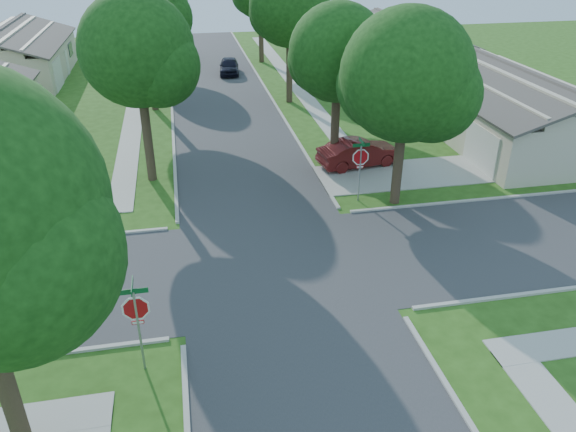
# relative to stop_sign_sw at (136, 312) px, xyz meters

# --- Properties ---
(ground) EXTENTS (100.00, 100.00, 0.00)m
(ground) POSITION_rel_stop_sign_sw_xyz_m (4.70, 4.70, -2.03)
(ground) COLOR #2A4E15
(ground) RESTS_ON ground
(road_ns) EXTENTS (7.00, 100.00, 0.02)m
(road_ns) POSITION_rel_stop_sign_sw_xyz_m (4.70, 4.70, -2.03)
(road_ns) COLOR #333335
(road_ns) RESTS_ON ground
(sidewalk_ne) EXTENTS (1.20, 40.00, 0.04)m
(sidewalk_ne) POSITION_rel_stop_sign_sw_xyz_m (10.80, 30.70, -2.01)
(sidewalk_ne) COLOR #9E9B91
(sidewalk_ne) RESTS_ON ground
(sidewalk_nw) EXTENTS (1.20, 40.00, 0.04)m
(sidewalk_nw) POSITION_rel_stop_sign_sw_xyz_m (-1.40, 30.70, -2.01)
(sidewalk_nw) COLOR #9E9B91
(sidewalk_nw) RESTS_ON ground
(driveway) EXTENTS (8.80, 3.60, 0.05)m
(driveway) POSITION_rel_stop_sign_sw_xyz_m (12.60, 11.80, -2.01)
(driveway) COLOR #9E9B91
(driveway) RESTS_ON ground
(stop_sign_sw) EXTENTS (1.05, 0.80, 2.98)m
(stop_sign_sw) POSITION_rel_stop_sign_sw_xyz_m (0.00, 0.00, 0.00)
(stop_sign_sw) COLOR gray
(stop_sign_sw) RESTS_ON ground
(stop_sign_ne) EXTENTS (1.05, 0.80, 2.98)m
(stop_sign_ne) POSITION_rel_stop_sign_sw_xyz_m (9.40, 9.40, 0.00)
(stop_sign_ne) COLOR gray
(stop_sign_ne) RESTS_ON ground
(tree_e_near) EXTENTS (4.97, 4.80, 8.28)m
(tree_e_near) POSITION_rel_stop_sign_sw_xyz_m (9.45, 13.71, 3.61)
(tree_e_near) COLOR #38281C
(tree_e_near) RESTS_ON ground
(tree_e_mid) EXTENTS (5.59, 5.40, 9.21)m
(tree_e_mid) POSITION_rel_stop_sign_sw_xyz_m (9.46, 25.71, 4.22)
(tree_e_mid) COLOR #38281C
(tree_e_mid) RESTS_ON ground
(tree_w_near) EXTENTS (5.38, 5.20, 8.97)m
(tree_w_near) POSITION_rel_stop_sign_sw_xyz_m (0.06, 13.71, 4.08)
(tree_w_near) COLOR #38281C
(tree_w_near) RESTS_ON ground
(tree_w_mid) EXTENTS (5.80, 5.60, 9.56)m
(tree_w_mid) POSITION_rel_stop_sign_sw_xyz_m (0.06, 25.71, 4.46)
(tree_w_mid) COLOR #38281C
(tree_w_mid) RESTS_ON ground
(tree_w_far) EXTENTS (4.76, 4.60, 8.04)m
(tree_w_far) POSITION_rel_stop_sign_sw_xyz_m (0.05, 38.71, 3.48)
(tree_w_far) COLOR #38281C
(tree_w_far) RESTS_ON ground
(tree_ne_corner) EXTENTS (5.80, 5.60, 8.66)m
(tree_ne_corner) POSITION_rel_stop_sign_sw_xyz_m (11.06, 8.91, 3.56)
(tree_ne_corner) COLOR #38281C
(tree_ne_corner) RESTS_ON ground
(house_ne_near) EXTENTS (8.42, 13.60, 4.23)m
(house_ne_near) POSITION_rel_stop_sign_sw_xyz_m (20.69, 15.70, -0.51)
(house_ne_near) COLOR #C4B69B
(house_ne_near) RESTS_ON ground
(house_ne_far) EXTENTS (8.42, 13.60, 4.23)m
(house_ne_far) POSITION_rel_stop_sign_sw_xyz_m (20.69, 33.70, -0.51)
(house_ne_far) COLOR #C4B69B
(house_ne_far) RESTS_ON ground
(house_nw_far) EXTENTS (8.42, 13.60, 4.23)m
(house_nw_far) POSITION_rel_stop_sign_sw_xyz_m (-11.29, 36.70, -0.51)
(house_nw_far) COLOR #C4B69B
(house_nw_far) RESTS_ON ground
(car_driveway) EXTENTS (4.60, 2.25, 1.45)m
(car_driveway) POSITION_rel_stop_sign_sw_xyz_m (10.70, 13.40, -1.31)
(car_driveway) COLOR #541211
(car_driveway) RESTS_ON ground
(car_curb_east) EXTENTS (1.95, 4.02, 1.32)m
(car_curb_east) POSITION_rel_stop_sign_sw_xyz_m (6.04, 34.78, -1.37)
(car_curb_east) COLOR black
(car_curb_east) RESTS_ON ground
(car_curb_west) EXTENTS (2.18, 4.65, 1.31)m
(car_curb_west) POSITION_rel_stop_sign_sw_xyz_m (1.50, 40.78, -1.37)
(car_curb_west) COLOR black
(car_curb_west) RESTS_ON ground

